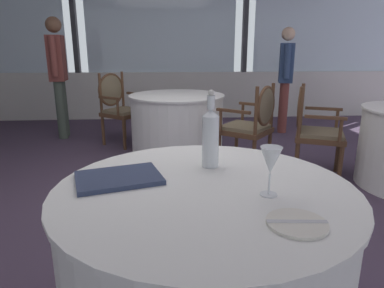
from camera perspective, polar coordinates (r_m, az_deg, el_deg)
name	(u,v)px	position (r m, az deg, el deg)	size (l,w,h in m)	color
ground_plane	(160,205)	(2.91, -5.39, -10.21)	(13.04, 13.04, 0.00)	#47384C
window_wall_far	(162,56)	(6.38, -5.06, 14.51)	(9.65, 0.14, 2.86)	silver
foreground_table	(204,268)	(1.53, 2.03, -20.09)	(1.19, 1.19, 0.74)	white
side_plate	(297,223)	(1.12, 17.16, -12.56)	(0.19, 0.19, 0.01)	silver
butter_knife	(297,222)	(1.12, 17.18, -12.32)	(0.19, 0.02, 0.00)	silver
water_bottle	(210,136)	(1.53, 3.11, 1.31)	(0.08, 0.08, 0.35)	white
wine_glass	(271,161)	(1.26, 13.05, -2.85)	(0.08, 0.08, 0.19)	white
menu_book	(119,178)	(1.44, -12.21, -5.56)	(0.34, 0.24, 0.02)	#2D3856
background_table_0	(177,125)	(4.11, -2.51, 3.12)	(1.13, 1.13, 0.74)	white
dining_chair_0_0	(118,103)	(4.73, -12.26, 6.66)	(0.65, 0.66, 0.96)	brown
dining_chair_0_1	(253,121)	(3.58, 10.21, 3.77)	(0.65, 0.66, 0.92)	brown
dining_chair_2_0	(312,125)	(3.61, 19.44, 3.06)	(0.60, 0.64, 0.92)	brown
diner_person_0	(58,71)	(5.28, -21.53, 11.35)	(0.24, 0.53, 1.69)	#424C42
diner_person_1	(285,74)	(5.49, 15.39, 11.21)	(0.29, 0.51, 1.58)	brown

